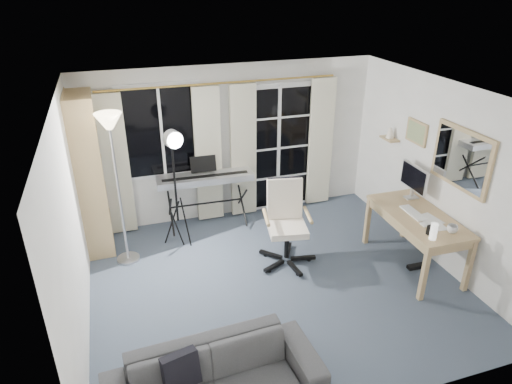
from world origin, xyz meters
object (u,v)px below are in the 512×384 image
keyboard_piano (205,179)px  desk (418,221)px  studio_light (174,153)px  torchiere_lamp (112,145)px  office_chair (286,215)px  bookshelf (87,176)px  monitor (414,179)px  mug (453,228)px  sofa (214,375)px

keyboard_piano → desk: 3.04m
studio_light → desk: 3.29m
torchiere_lamp → desk: bearing=-19.7°
torchiere_lamp → studio_light: (0.75, 0.12, -0.24)m
keyboard_piano → office_chair: bearing=-53.2°
keyboard_piano → studio_light: studio_light is taller
bookshelf → desk: bookshelf is taller
bookshelf → monitor: (4.21, -1.46, -0.00)m
office_chair → mug: 2.05m
office_chair → sofa: bearing=-114.6°
studio_light → desk: bearing=-42.8°
keyboard_piano → office_chair: 1.45m
torchiere_lamp → monitor: size_ratio=3.77×
keyboard_piano → studio_light: size_ratio=0.81×
monitor → mug: 0.98m
bookshelf → torchiere_lamp: bookshelf is taller
sofa → studio_light: bearing=83.9°
office_chair → desk: bearing=-13.1°
monitor → studio_light: bearing=163.9°
bookshelf → keyboard_piano: bearing=-2.2°
torchiere_lamp → office_chair: (2.07, -0.60, -1.00)m
bookshelf → sofa: size_ratio=1.14×
torchiere_lamp → monitor: torchiere_lamp is taller
bookshelf → sofa: bookshelf is taller
studio_light → office_chair: size_ratio=1.57×
bookshelf → keyboard_piano: bookshelf is taller
monitor → office_chair: bearing=173.5°
bookshelf → torchiere_lamp: (0.38, -0.62, 0.61)m
bookshelf → desk: (4.01, -1.91, -0.39)m
bookshelf → desk: size_ratio=1.54×
office_chair → mug: bearing=-24.8°
desk → bookshelf: bearing=155.9°
mug → sofa: 3.27m
bookshelf → monitor: size_ratio=4.04×
keyboard_piano → studio_light: (-0.49, -0.47, 0.64)m
keyboard_piano → monitor: size_ratio=2.63×
studio_light → monitor: studio_light is taller
bookshelf → office_chair: 2.76m
bookshelf → torchiere_lamp: bearing=-59.4°
torchiere_lamp → office_chair: 2.37m
keyboard_piano → monitor: (2.58, -1.44, 0.26)m
bookshelf → monitor: 4.45m
torchiere_lamp → keyboard_piano: size_ratio=1.43×
office_chair → mug: office_chair is taller
office_chair → desk: 1.71m
office_chair → desk: size_ratio=0.79×
torchiere_lamp → studio_light: 0.80m
torchiere_lamp → studio_light: size_ratio=1.16×
mug → sofa: mug is taller
keyboard_piano → mug: keyboard_piano is taller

